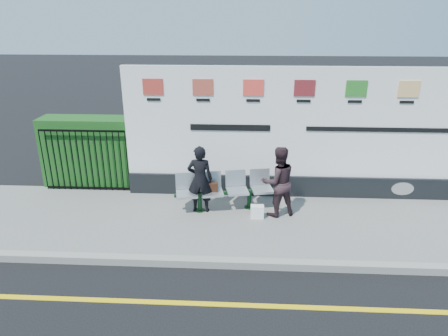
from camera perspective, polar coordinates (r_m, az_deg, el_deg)
name	(u,v)px	position (r m, az deg, el deg)	size (l,w,h in m)	color
ground	(292,307)	(6.49, 9.72, -19.01)	(80.00, 80.00, 0.00)	black
pavement	(280,223)	(8.51, 7.96, -7.83)	(14.00, 3.00, 0.12)	slate
kerb	(286,265)	(7.24, 8.90, -13.50)	(14.00, 0.18, 0.14)	gray
yellow_line	(292,307)	(6.48, 9.73, -18.98)	(14.00, 0.10, 0.01)	yellow
billboard	(300,142)	(9.28, 10.81, 3.60)	(8.00, 0.30, 3.00)	black
hedge	(91,151)	(10.47, -18.42, 2.30)	(2.35, 0.70, 1.70)	#1A5019
railing	(85,160)	(10.10, -19.25, 1.05)	(2.05, 0.06, 1.54)	black
bench	(225,200)	(8.78, 0.12, -4.57)	(2.10, 0.55, 0.45)	#B2B9BB
woman_left	(200,179)	(8.53, -3.45, -1.61)	(0.54, 0.36, 1.49)	black
woman_right	(278,182)	(8.42, 7.74, -1.93)	(0.74, 0.58, 1.53)	#312025
handbag_brown	(212,187)	(8.61, -1.70, -2.75)	(0.25, 0.11, 0.19)	black
carrier_bag_white	(257,212)	(8.50, 4.76, -6.24)	(0.28, 0.17, 0.28)	white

